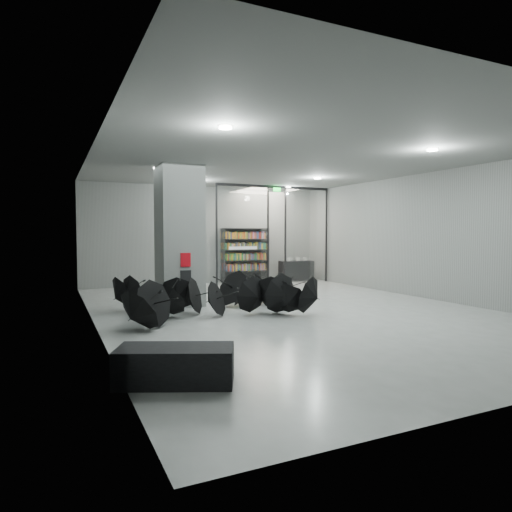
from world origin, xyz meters
name	(u,v)px	position (x,y,z in m)	size (l,w,h in m)	color
room	(290,205)	(0.00, 0.00, 2.84)	(14.00, 14.02, 4.01)	gray
column	(179,236)	(-2.50, 2.00, 2.00)	(1.20, 1.20, 4.00)	slate
fire_cabinet	(186,260)	(-2.50, 1.38, 1.35)	(0.28, 0.04, 0.38)	#A50A07
info_panel	(186,278)	(-2.50, 1.38, 0.85)	(0.30, 0.03, 0.42)	black
exit_sign	(277,190)	(2.40, 5.30, 3.82)	(0.30, 0.06, 0.15)	#0CE533
glass_partition	(274,231)	(2.39, 5.50, 2.18)	(5.06, 0.08, 4.00)	silver
bench	(175,365)	(-4.34, -4.52, 0.26)	(1.60, 0.69, 0.51)	black
bookshelf	(245,255)	(1.65, 6.75, 1.15)	(2.08, 0.42, 2.29)	black
shop_counter	(296,271)	(3.83, 6.20, 0.44)	(1.46, 0.58, 0.88)	black
umbrella_cluster	(223,301)	(-1.80, 0.32, 0.31)	(5.84, 4.54, 1.32)	black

